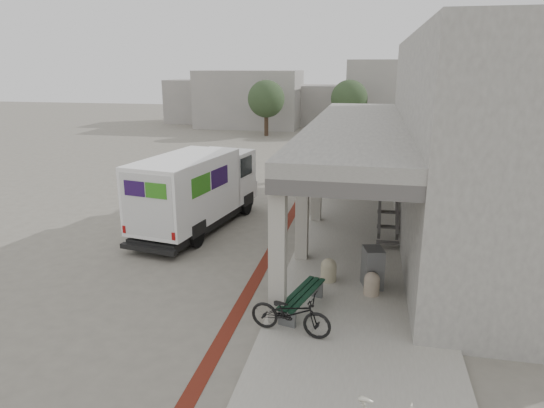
% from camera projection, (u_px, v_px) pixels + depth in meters
% --- Properties ---
extents(ground, '(120.00, 120.00, 0.00)m').
position_uv_depth(ground, '(234.00, 262.00, 15.35)').
color(ground, '#6C665C').
rests_on(ground, ground).
extents(bike_lane_stripe, '(0.35, 40.00, 0.01)m').
position_uv_depth(bike_lane_stripe, '(277.00, 242.00, 17.04)').
color(bike_lane_stripe, '#5D1D12').
rests_on(bike_lane_stripe, ground).
extents(sidewalk, '(4.40, 28.00, 0.12)m').
position_uv_depth(sidewalk, '(362.00, 270.00, 14.56)').
color(sidewalk, gray).
rests_on(sidewalk, ground).
extents(transit_building, '(7.60, 17.00, 7.00)m').
position_uv_depth(transit_building, '(450.00, 140.00, 17.33)').
color(transit_building, gray).
rests_on(transit_building, ground).
extents(distant_backdrop, '(28.00, 10.00, 6.50)m').
position_uv_depth(distant_backdrop, '(304.00, 99.00, 48.95)').
color(distant_backdrop, gray).
rests_on(distant_backdrop, ground).
extents(tree_left, '(3.20, 3.20, 4.80)m').
position_uv_depth(tree_left, '(266.00, 99.00, 41.81)').
color(tree_left, '#38281C').
rests_on(tree_left, ground).
extents(tree_mid, '(3.20, 3.20, 4.80)m').
position_uv_depth(tree_mid, '(349.00, 99.00, 42.34)').
color(tree_mid, '#38281C').
rests_on(tree_mid, ground).
extents(tree_right, '(3.20, 3.20, 4.80)m').
position_uv_depth(tree_right, '(447.00, 101.00, 39.85)').
color(tree_right, '#38281C').
rests_on(tree_right, ground).
extents(fedex_truck, '(3.16, 7.02, 2.89)m').
position_uv_depth(fedex_truck, '(197.00, 189.00, 18.09)').
color(fedex_truck, black).
rests_on(fedex_truck, ground).
extents(bench, '(0.97, 2.08, 0.48)m').
position_uv_depth(bench, '(302.00, 298.00, 11.97)').
color(bench, slate).
rests_on(bench, sidewalk).
extents(bollard_near, '(0.44, 0.44, 0.66)m').
position_uv_depth(bollard_near, '(329.00, 269.00, 13.64)').
color(bollard_near, tan).
rests_on(bollard_near, sidewalk).
extents(bollard_far, '(0.42, 0.42, 0.63)m').
position_uv_depth(bollard_far, '(372.00, 283.00, 12.82)').
color(bollard_far, tan).
rests_on(bollard_far, sidewalk).
extents(utility_cabinet, '(0.64, 0.76, 1.11)m').
position_uv_depth(utility_cabinet, '(373.00, 268.00, 13.22)').
color(utility_cabinet, slate).
rests_on(utility_cabinet, sidewalk).
extents(bicycle_black, '(1.99, 0.98, 1.00)m').
position_uv_depth(bicycle_black, '(291.00, 313.00, 10.91)').
color(bicycle_black, black).
rests_on(bicycle_black, sidewalk).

